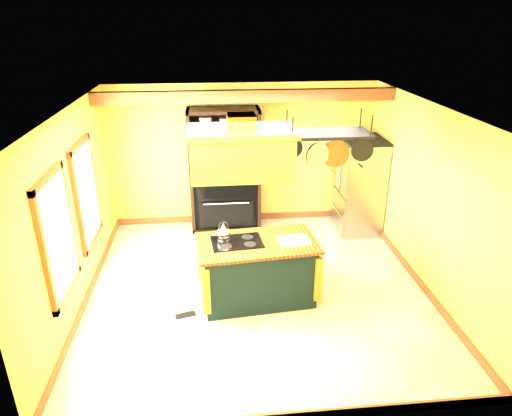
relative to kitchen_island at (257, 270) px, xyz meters
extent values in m
plane|color=beige|center=(0.03, 0.27, -0.47)|extent=(5.00, 5.00, 0.00)
plane|color=white|center=(0.03, 0.27, 2.23)|extent=(5.00, 5.00, 0.00)
cube|color=#E1BD52|center=(0.03, 2.77, 0.88)|extent=(5.00, 0.02, 2.70)
cube|color=#E1BD52|center=(0.03, -2.23, 0.88)|extent=(5.00, 0.02, 2.70)
cube|color=#E1BD52|center=(-2.47, 0.27, 0.88)|extent=(0.02, 5.00, 2.70)
cube|color=#E1BD52|center=(2.53, 0.27, 0.88)|extent=(0.02, 5.00, 2.70)
cube|color=brown|center=(0.03, 1.97, 2.12)|extent=(5.00, 0.15, 0.20)
cube|color=brown|center=(-2.44, -0.53, 0.93)|extent=(0.06, 1.06, 1.56)
cube|color=white|center=(-2.42, -0.53, 0.93)|extent=(0.02, 0.85, 1.34)
cube|color=brown|center=(-2.44, 0.87, 0.93)|extent=(0.06, 1.06, 1.56)
cube|color=white|center=(-2.42, 0.87, 0.93)|extent=(0.02, 0.85, 1.34)
cube|color=black|center=(0.00, 0.00, -0.03)|extent=(1.61, 0.98, 0.88)
cube|color=brown|center=(0.00, 0.00, 0.43)|extent=(1.75, 1.09, 0.04)
cube|color=black|center=(-0.28, 0.02, 0.46)|extent=(0.74, 0.55, 0.01)
ellipsoid|color=silver|center=(-0.46, 0.11, 0.56)|extent=(0.20, 0.20, 0.16)
cube|color=white|center=(0.52, -0.02, 0.46)|extent=(0.45, 0.36, 0.02)
cube|color=#C48531|center=(-0.20, 0.00, 1.70)|extent=(1.29, 0.69, 0.55)
cube|color=brown|center=(-0.20, 0.00, 2.02)|extent=(1.37, 0.77, 0.08)
cube|color=#C48531|center=(-0.20, 0.00, 2.10)|extent=(0.35, 0.35, 0.25)
cube|color=black|center=(0.90, 0.00, 1.96)|extent=(1.09, 0.55, 0.04)
cylinder|color=black|center=(0.41, -0.22, 2.10)|extent=(0.02, 0.02, 0.27)
cylinder|color=black|center=(1.39, 0.22, 2.10)|extent=(0.02, 0.02, 0.27)
cylinder|color=black|center=(0.47, 0.11, 1.76)|extent=(0.28, 0.04, 0.28)
cylinder|color=silver|center=(0.76, -0.11, 1.71)|extent=(0.33, 0.04, 0.33)
cylinder|color=#AF4B2B|center=(1.05, 0.11, 1.66)|extent=(0.37, 0.04, 0.37)
cylinder|color=black|center=(1.34, -0.11, 1.76)|extent=(0.28, 0.04, 0.28)
cube|color=#92949A|center=(2.14, 2.14, 0.40)|extent=(0.72, 0.89, 1.74)
cube|color=#92949A|center=(1.77, 1.92, 0.78)|extent=(0.03, 0.43, 0.94)
cube|color=#92949A|center=(1.77, 2.36, 0.78)|extent=(0.03, 0.43, 0.94)
cube|color=#92949A|center=(1.77, 2.14, -0.07)|extent=(0.03, 0.85, 0.73)
cube|color=black|center=(2.14, 2.14, -0.44)|extent=(0.69, 0.84, 0.06)
cube|color=black|center=(-0.35, 2.72, 0.68)|extent=(1.30, 0.06, 2.30)
cube|color=black|center=(-0.97, 2.47, 0.68)|extent=(0.06, 0.55, 2.30)
cube|color=black|center=(0.27, 2.47, 0.68)|extent=(0.06, 0.55, 2.30)
cube|color=black|center=(-0.35, 2.47, 0.83)|extent=(1.30, 0.55, 0.05)
cube|color=black|center=(-0.35, 2.50, 0.21)|extent=(1.18, 0.45, 1.24)
cube|color=black|center=(-0.35, 2.18, 0.48)|extent=(1.01, 0.04, 0.55)
cube|color=black|center=(-0.35, 2.18, -0.07)|extent=(1.01, 0.04, 0.50)
cube|color=black|center=(-0.35, 2.47, 1.08)|extent=(1.18, 0.49, 0.02)
cube|color=black|center=(-0.35, 2.47, 1.35)|extent=(1.18, 0.49, 0.02)
cube|color=black|center=(-0.35, 2.47, 1.61)|extent=(1.18, 0.49, 0.03)
cylinder|color=white|center=(-0.67, 2.42, 1.13)|extent=(0.22, 0.22, 0.07)
cylinder|color=#4669C4|center=(0.00, 2.42, 1.45)|extent=(0.10, 0.10, 0.17)
cube|color=black|center=(-1.03, -0.32, -0.46)|extent=(0.30, 0.19, 0.01)
camera|label=1|loc=(-0.57, -5.60, 3.38)|focal=32.00mm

